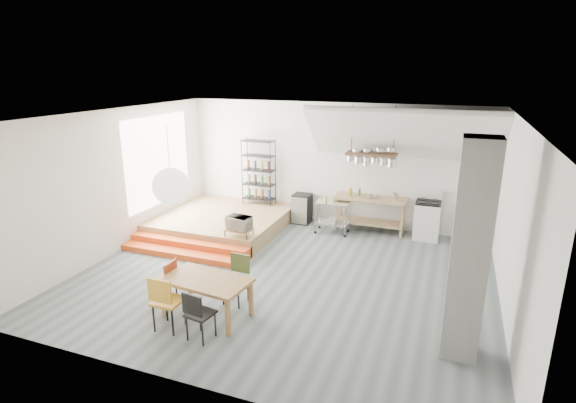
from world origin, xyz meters
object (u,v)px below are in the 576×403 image
at_px(dining_table, 206,283).
at_px(mini_fridge, 302,208).
at_px(stove, 427,220).
at_px(rolling_cart, 332,213).

height_order(dining_table, mini_fridge, mini_fridge).
bearing_deg(dining_table, mini_fridge, 97.01).
distance_m(dining_table, mini_fridge, 5.10).
distance_m(stove, rolling_cart, 2.31).
bearing_deg(rolling_cart, stove, 10.24).
relative_size(stove, mini_fridge, 1.49).
height_order(stove, mini_fridge, stove).
height_order(stove, dining_table, stove).
bearing_deg(mini_fridge, rolling_cart, -27.08).
bearing_deg(rolling_cart, dining_table, -102.40).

